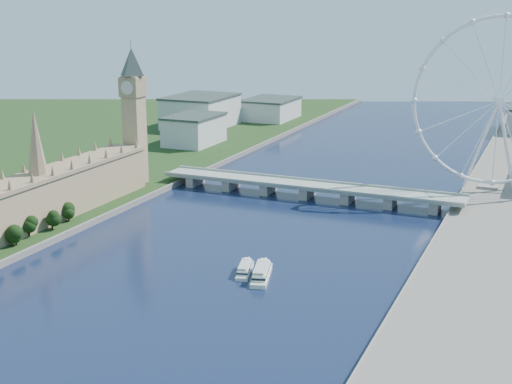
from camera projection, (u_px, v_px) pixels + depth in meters
The scene contains 7 objects.
parliament_range at pixel (40, 198), 436.22m from camera, with size 24.00×200.00×70.00m.
big_ben at pixel (133, 98), 519.73m from camera, with size 20.02×20.02×110.00m.
westminster_bridge at pixel (307, 188), 505.81m from camera, with size 220.00×22.00×9.50m.
london_eye at pixel (499, 102), 493.25m from camera, with size 113.60×39.12×124.30m.
city_skyline at pixel (429, 123), 719.08m from camera, with size 505.00×280.00×32.00m.
tour_boat_near at pixel (245, 273), 364.89m from camera, with size 6.61×26.08×5.73m, color silver, non-canonical shape.
tour_boat_far at pixel (261, 278), 358.00m from camera, with size 8.17×31.84×7.06m, color silver, non-canonical shape.
Camera 1 is at (159.76, -164.15, 134.06)m, focal length 50.00 mm.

